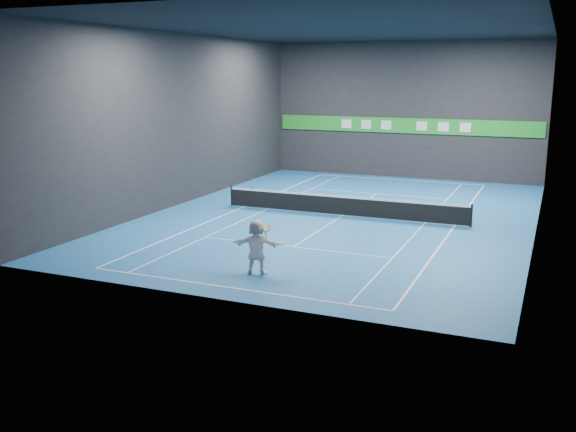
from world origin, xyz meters
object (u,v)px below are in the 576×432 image
at_px(tennis_ball, 253,187).
at_px(tennis_racket, 266,229).
at_px(player, 257,247).
at_px(tennis_net, 343,205).

relative_size(tennis_ball, tennis_racket, 0.12).
bearing_deg(tennis_racket, tennis_ball, -173.72).
relative_size(player, tennis_racket, 3.43).
bearing_deg(tennis_ball, player, 2.84).
xyz_separation_m(player, tennis_net, (-0.16, 10.16, -0.44)).
relative_size(tennis_net, tennis_racket, 21.80).
distance_m(tennis_ball, tennis_racket, 1.53).
height_order(player, tennis_racket, player).
distance_m(tennis_ball, tennis_net, 10.48).
bearing_deg(player, tennis_racket, 175.43).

